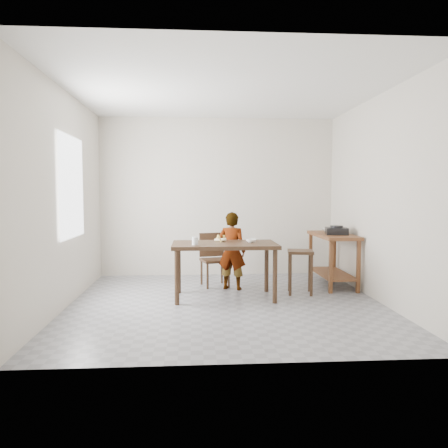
{
  "coord_description": "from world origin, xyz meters",
  "views": [
    {
      "loc": [
        -0.41,
        -5.53,
        1.43
      ],
      "look_at": [
        0.0,
        0.4,
        1.0
      ],
      "focal_mm": 35.0,
      "sensor_mm": 36.0,
      "label": 1
    }
  ],
  "objects": [
    {
      "name": "serving_bowl",
      "position": [
        1.74,
        1.26,
        0.83
      ],
      "size": [
        0.27,
        0.27,
        0.06
      ],
      "primitive_type": "imported",
      "rotation": [
        0.0,
        0.0,
        -0.17
      ],
      "color": "white",
      "rests_on": "prep_counter"
    },
    {
      "name": "ceiling",
      "position": [
        0.0,
        0.0,
        2.72
      ],
      "size": [
        4.0,
        4.0,
        0.04
      ],
      "primitive_type": "cube",
      "color": "white",
      "rests_on": "wall_back"
    },
    {
      "name": "wall_right",
      "position": [
        2.02,
        0.0,
        1.35
      ],
      "size": [
        0.04,
        4.0,
        2.7
      ],
      "primitive_type": "cube",
      "color": "beige",
      "rests_on": "ground"
    },
    {
      "name": "dining_chair",
      "position": [
        -0.09,
        1.06,
        0.4
      ],
      "size": [
        0.47,
        0.47,
        0.8
      ],
      "primitive_type": null,
      "rotation": [
        0.0,
        0.0,
        0.25
      ],
      "color": "#372416",
      "rests_on": "floor"
    },
    {
      "name": "wall_back",
      "position": [
        0.0,
        2.02,
        1.35
      ],
      "size": [
        4.0,
        0.04,
        2.7
      ],
      "primitive_type": "cube",
      "color": "beige",
      "rests_on": "ground"
    },
    {
      "name": "banana",
      "position": [
        -0.05,
        0.46,
        0.78
      ],
      "size": [
        0.22,
        0.2,
        0.07
      ],
      "primitive_type": null,
      "rotation": [
        0.0,
        0.0,
        -0.42
      ],
      "color": "#F5C956",
      "rests_on": "dining_table"
    },
    {
      "name": "stool",
      "position": [
        1.09,
        0.48,
        0.31
      ],
      "size": [
        0.41,
        0.41,
        0.62
      ],
      "primitive_type": null,
      "rotation": [
        0.0,
        0.0,
        -0.18
      ],
      "color": "#372416",
      "rests_on": "floor"
    },
    {
      "name": "prep_counter",
      "position": [
        1.72,
        1.0,
        0.4
      ],
      "size": [
        0.5,
        1.2,
        0.8
      ],
      "primitive_type": null,
      "color": "brown",
      "rests_on": "floor"
    },
    {
      "name": "wall_left",
      "position": [
        -2.02,
        0.0,
        1.35
      ],
      "size": [
        0.04,
        4.0,
        2.7
      ],
      "primitive_type": "cube",
      "color": "beige",
      "rests_on": "ground"
    },
    {
      "name": "gas_burner",
      "position": [
        1.73,
        0.86,
        0.85
      ],
      "size": [
        0.37,
        0.37,
        0.1
      ],
      "primitive_type": "cube",
      "rotation": [
        0.0,
        0.0,
        -0.19
      ],
      "color": "black",
      "rests_on": "prep_counter"
    },
    {
      "name": "wall_front",
      "position": [
        0.0,
        -2.02,
        1.35
      ],
      "size": [
        4.0,
        0.04,
        2.7
      ],
      "primitive_type": "cube",
      "color": "beige",
      "rests_on": "ground"
    },
    {
      "name": "dining_table",
      "position": [
        0.0,
        0.3,
        0.38
      ],
      "size": [
        1.4,
        0.8,
        0.75
      ],
      "primitive_type": null,
      "color": "#372416",
      "rests_on": "floor"
    },
    {
      "name": "child",
      "position": [
        0.14,
        0.82,
        0.57
      ],
      "size": [
        0.49,
        0.4,
        1.15
      ],
      "primitive_type": "imported",
      "rotation": [
        0.0,
        0.0,
        2.79
      ],
      "color": "silver",
      "rests_on": "floor"
    },
    {
      "name": "floor",
      "position": [
        0.0,
        0.0,
        -0.02
      ],
      "size": [
        4.0,
        4.0,
        0.04
      ],
      "primitive_type": "cube",
      "color": "gray",
      "rests_on": "ground"
    },
    {
      "name": "small_bowl",
      "position": [
        0.37,
        0.35,
        0.77
      ],
      "size": [
        0.16,
        0.16,
        0.05
      ],
      "primitive_type": "imported",
      "rotation": [
        0.0,
        0.0,
        -0.09
      ],
      "color": "white",
      "rests_on": "dining_table"
    },
    {
      "name": "window_pane",
      "position": [
        -1.97,
        0.2,
        1.5
      ],
      "size": [
        0.02,
        1.1,
        1.3
      ],
      "primitive_type": "cube",
      "color": "white",
      "rests_on": "wall_left"
    },
    {
      "name": "glass_tumbler",
      "position": [
        -0.4,
        0.12,
        0.8
      ],
      "size": [
        0.09,
        0.09,
        0.1
      ],
      "primitive_type": "cylinder",
      "rotation": [
        0.0,
        0.0,
        -0.12
      ],
      "color": "white",
      "rests_on": "dining_table"
    }
  ]
}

